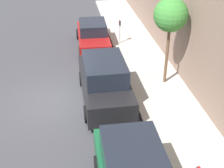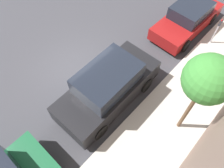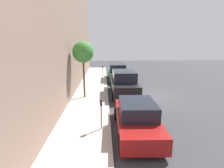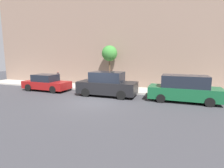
% 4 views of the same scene
% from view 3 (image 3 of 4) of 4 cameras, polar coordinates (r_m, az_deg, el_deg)
% --- Properties ---
extents(ground_plane, '(60.00, 60.00, 0.00)m').
position_cam_3_polar(ground_plane, '(14.66, 12.51, -3.51)').
color(ground_plane, '#38383D').
extents(sidewalk, '(2.73, 32.00, 0.15)m').
position_cam_3_polar(sidewalk, '(14.18, -6.85, -3.53)').
color(sidewalk, '#B2ADA3').
rests_on(sidewalk, ground_plane).
extents(building_facade, '(2.00, 32.00, 13.96)m').
position_cam_3_polar(building_facade, '(14.28, -18.10, 24.10)').
color(building_facade, '#846B5B').
rests_on(building_facade, ground_plane).
extents(parked_minivan_nearest, '(2.02, 4.91, 1.90)m').
position_cam_3_polar(parked_minivan_nearest, '(19.91, 1.70, 3.86)').
color(parked_minivan_nearest, '#14512D').
rests_on(parked_minivan_nearest, ground_plane).
extents(parked_suv_second, '(2.08, 4.82, 1.98)m').
position_cam_3_polar(parked_suv_second, '(14.18, 3.88, 0.10)').
color(parked_suv_second, black).
rests_on(parked_suv_second, ground_plane).
extents(parked_sedan_third, '(1.93, 4.55, 1.54)m').
position_cam_3_polar(parked_sedan_third, '(8.36, 8.06, -10.88)').
color(parked_sedan_third, maroon).
rests_on(parked_sedan_third, ground_plane).
extents(parking_meter_near, '(0.11, 0.15, 1.50)m').
position_cam_3_polar(parking_meter_near, '(20.15, -3.05, 4.37)').
color(parking_meter_near, '#ADADB2').
rests_on(parking_meter_near, sidewalk).
extents(parking_meter_far, '(0.11, 0.15, 1.49)m').
position_cam_3_polar(parking_meter_far, '(8.21, -3.56, -8.66)').
color(parking_meter_far, '#ADADB2').
rests_on(parking_meter_far, sidewalk).
extents(street_tree, '(1.53, 1.53, 4.13)m').
position_cam_3_polar(street_tree, '(12.88, -9.42, 10.15)').
color(street_tree, brown).
rests_on(street_tree, sidewalk).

